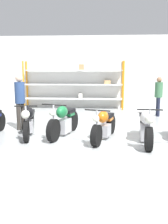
# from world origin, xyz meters

# --- Properties ---
(ground_plane) EXTENTS (30.00, 30.00, 0.00)m
(ground_plane) POSITION_xyz_m (0.00, 0.00, 0.00)
(ground_plane) COLOR #B2B7B7
(back_wall) EXTENTS (30.00, 0.08, 3.60)m
(back_wall) POSITION_xyz_m (0.00, 5.88, 1.80)
(back_wall) COLOR silver
(back_wall) RESTS_ON ground_plane
(shelving_rack) EXTENTS (4.96, 0.63, 2.35)m
(shelving_rack) POSITION_xyz_m (-0.80, 5.52, 1.21)
(shelving_rack) COLOR orange
(shelving_rack) RESTS_ON ground_plane
(motorcycle_black) EXTENTS (0.67, 2.05, 1.00)m
(motorcycle_black) POSITION_xyz_m (-1.63, 0.24, 0.46)
(motorcycle_black) COLOR black
(motorcycle_black) RESTS_ON ground_plane
(motorcycle_green) EXTENTS (0.86, 1.94, 1.02)m
(motorcycle_green) POSITION_xyz_m (-0.59, 0.30, 0.44)
(motorcycle_green) COLOR black
(motorcycle_green) RESTS_ON ground_plane
(motorcycle_orange) EXTENTS (0.88, 1.91, 0.94)m
(motorcycle_orange) POSITION_xyz_m (0.60, -0.04, 0.40)
(motorcycle_orange) COLOR black
(motorcycle_orange) RESTS_ON ground_plane
(motorcycle_white) EXTENTS (0.60, 2.12, 1.02)m
(motorcycle_white) POSITION_xyz_m (1.71, -0.22, 0.44)
(motorcycle_white) COLOR black
(motorcycle_white) RESTS_ON ground_plane
(person_browsing) EXTENTS (0.44, 0.44, 1.78)m
(person_browsing) POSITION_xyz_m (-2.11, 0.98, 1.06)
(person_browsing) COLOR #38332D
(person_browsing) RESTS_ON ground_plane
(person_near_rack) EXTENTS (0.32, 0.32, 1.63)m
(person_near_rack) POSITION_xyz_m (2.89, 3.72, 0.96)
(person_near_rack) COLOR #1E2338
(person_near_rack) RESTS_ON ground_plane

